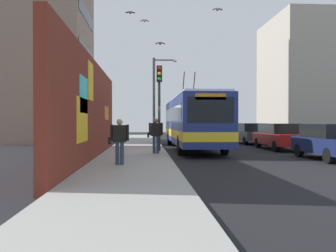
# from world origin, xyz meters

# --- Properties ---
(ground_plane) EXTENTS (80.00, 80.00, 0.00)m
(ground_plane) POSITION_xyz_m (0.00, 0.00, 0.00)
(ground_plane) COLOR black
(sidewalk_slab) EXTENTS (48.00, 3.20, 0.15)m
(sidewalk_slab) POSITION_xyz_m (0.00, 1.60, 0.07)
(sidewalk_slab) COLOR #9E9B93
(sidewalk_slab) RESTS_ON ground_plane
(graffiti_wall) EXTENTS (15.13, 0.32, 4.27)m
(graffiti_wall) POSITION_xyz_m (-3.45, 3.35, 2.14)
(graffiti_wall) COLOR maroon
(graffiti_wall) RESTS_ON ground_plane
(building_far_left) EXTENTS (8.76, 6.28, 21.99)m
(building_far_left) POSITION_xyz_m (11.97, 9.20, 10.99)
(building_far_left) COLOR gray
(building_far_left) RESTS_ON ground_plane
(building_far_right) EXTENTS (9.67, 9.75, 12.51)m
(building_far_right) POSITION_xyz_m (17.73, -17.00, 6.26)
(building_far_right) COLOR #B2A899
(building_far_right) RESTS_ON ground_plane
(city_bus) EXTENTS (12.42, 2.51, 4.94)m
(city_bus) POSITION_xyz_m (2.86, -1.80, 1.76)
(city_bus) COLOR navy
(city_bus) RESTS_ON ground_plane
(parked_car_navy) EXTENTS (4.17, 1.73, 1.58)m
(parked_car_navy) POSITION_xyz_m (-3.70, -7.00, 0.83)
(parked_car_navy) COLOR navy
(parked_car_navy) RESTS_ON ground_plane
(parked_car_red) EXTENTS (4.81, 1.82, 1.58)m
(parked_car_red) POSITION_xyz_m (2.16, -7.00, 0.84)
(parked_car_red) COLOR #B21E19
(parked_car_red) RESTS_ON ground_plane
(parked_car_dark_gray) EXTENTS (4.54, 1.93, 1.58)m
(parked_car_dark_gray) POSITION_xyz_m (7.88, -7.00, 0.84)
(parked_car_dark_gray) COLOR #38383D
(parked_car_dark_gray) RESTS_ON ground_plane
(pedestrian_at_curb) EXTENTS (0.23, 0.75, 1.70)m
(pedestrian_at_curb) POSITION_xyz_m (-1.68, 0.58, 1.15)
(pedestrian_at_curb) COLOR #2D3F59
(pedestrian_at_curb) RESTS_ON sidewalk_slab
(pedestrian_near_wall) EXTENTS (0.22, 0.74, 1.63)m
(pedestrian_near_wall) POSITION_xyz_m (-6.12, 2.00, 1.10)
(pedestrian_near_wall) COLOR #2D3F59
(pedestrian_near_wall) RESTS_ON sidewalk_slab
(traffic_light) EXTENTS (0.49, 0.28, 4.46)m
(traffic_light) POSITION_xyz_m (-0.35, 0.35, 3.14)
(traffic_light) COLOR #2D382D
(traffic_light) RESTS_ON sidewalk_slab
(street_lamp) EXTENTS (0.44, 1.76, 6.11)m
(street_lamp) POSITION_xyz_m (6.61, 0.24, 3.69)
(street_lamp) COLOR #4C4C51
(street_lamp) RESTS_ON sidewalk_slab
(flying_pigeons) EXTENTS (9.42, 5.32, 2.16)m
(flying_pigeons) POSITION_xyz_m (0.44, 0.32, 7.50)
(flying_pigeons) COLOR gray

